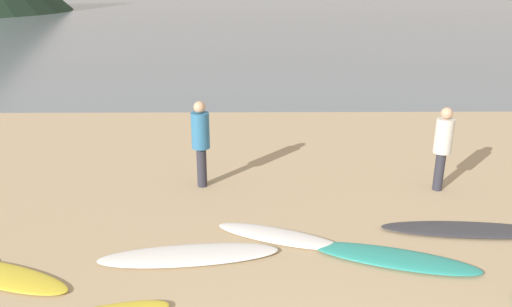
{
  "coord_description": "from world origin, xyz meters",
  "views": [
    {
      "loc": [
        -0.44,
        -2.14,
        3.73
      ],
      "look_at": [
        -0.35,
        6.7,
        0.6
      ],
      "focal_mm": 35.21,
      "sensor_mm": 36.0,
      "label": 1
    }
  ],
  "objects_px": {
    "surfboard_4": "(278,236)",
    "person_1": "(201,137)",
    "surfboard_3": "(189,255)",
    "surfboard_5": "(394,258)",
    "surfboard_6": "(469,230)",
    "person_0": "(443,142)",
    "surfboard_1": "(3,276)"
  },
  "relations": [
    {
      "from": "surfboard_3",
      "to": "surfboard_6",
      "type": "xyz_separation_m",
      "value": [
        4.23,
        0.72,
        -0.0
      ]
    },
    {
      "from": "surfboard_3",
      "to": "person_1",
      "type": "xyz_separation_m",
      "value": [
        -0.05,
        2.57,
        0.92
      ]
    },
    {
      "from": "surfboard_1",
      "to": "surfboard_4",
      "type": "distance_m",
      "value": 3.8
    },
    {
      "from": "person_1",
      "to": "surfboard_6",
      "type": "bearing_deg",
      "value": 177.1
    },
    {
      "from": "surfboard_4",
      "to": "person_1",
      "type": "relative_size",
      "value": 1.2
    },
    {
      "from": "surfboard_3",
      "to": "surfboard_5",
      "type": "distance_m",
      "value": 2.85
    },
    {
      "from": "surfboard_3",
      "to": "person_1",
      "type": "relative_size",
      "value": 1.54
    },
    {
      "from": "surfboard_4",
      "to": "surfboard_6",
      "type": "height_order",
      "value": "surfboard_4"
    },
    {
      "from": "surfboard_3",
      "to": "person_0",
      "type": "height_order",
      "value": "person_0"
    },
    {
      "from": "surfboard_3",
      "to": "surfboard_1",
      "type": "bearing_deg",
      "value": -175.26
    },
    {
      "from": "surfboard_1",
      "to": "person_0",
      "type": "distance_m",
      "value": 7.32
    },
    {
      "from": "surfboard_4",
      "to": "surfboard_5",
      "type": "xyz_separation_m",
      "value": [
        1.57,
        -0.64,
        -0.0
      ]
    },
    {
      "from": "surfboard_6",
      "to": "person_0",
      "type": "relative_size",
      "value": 1.71
    },
    {
      "from": "surfboard_4",
      "to": "person_1",
      "type": "xyz_separation_m",
      "value": [
        -1.32,
        2.02,
        0.92
      ]
    },
    {
      "from": "surfboard_6",
      "to": "person_0",
      "type": "distance_m",
      "value": 1.86
    },
    {
      "from": "surfboard_6",
      "to": "surfboard_4",
      "type": "bearing_deg",
      "value": -172.01
    },
    {
      "from": "surfboard_3",
      "to": "person_1",
      "type": "height_order",
      "value": "person_1"
    },
    {
      "from": "surfboard_3",
      "to": "person_1",
      "type": "distance_m",
      "value": 2.73
    },
    {
      "from": "surfboard_1",
      "to": "person_0",
      "type": "bearing_deg",
      "value": 43.89
    },
    {
      "from": "surfboard_5",
      "to": "person_0",
      "type": "height_order",
      "value": "person_0"
    },
    {
      "from": "surfboard_4",
      "to": "surfboard_1",
      "type": "bearing_deg",
      "value": -142.48
    },
    {
      "from": "person_0",
      "to": "person_1",
      "type": "xyz_separation_m",
      "value": [
        -4.36,
        0.21,
        0.04
      ]
    },
    {
      "from": "surfboard_3",
      "to": "surfboard_6",
      "type": "distance_m",
      "value": 4.29
    },
    {
      "from": "surfboard_1",
      "to": "person_0",
      "type": "height_order",
      "value": "person_0"
    },
    {
      "from": "surfboard_6",
      "to": "person_1",
      "type": "height_order",
      "value": "person_1"
    },
    {
      "from": "surfboard_1",
      "to": "surfboard_6",
      "type": "bearing_deg",
      "value": 31.21
    },
    {
      "from": "surfboard_4",
      "to": "surfboard_6",
      "type": "xyz_separation_m",
      "value": [
        2.95,
        0.17,
        -0.0
      ]
    },
    {
      "from": "surfboard_5",
      "to": "person_1",
      "type": "height_order",
      "value": "person_1"
    },
    {
      "from": "surfboard_4",
      "to": "surfboard_3",
      "type": "bearing_deg",
      "value": -134.96
    },
    {
      "from": "surfboard_6",
      "to": "person_1",
      "type": "distance_m",
      "value": 4.75
    },
    {
      "from": "surfboard_6",
      "to": "surfboard_3",
      "type": "bearing_deg",
      "value": -165.74
    },
    {
      "from": "surfboard_1",
      "to": "surfboard_4",
      "type": "relative_size",
      "value": 1.05
    }
  ]
}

